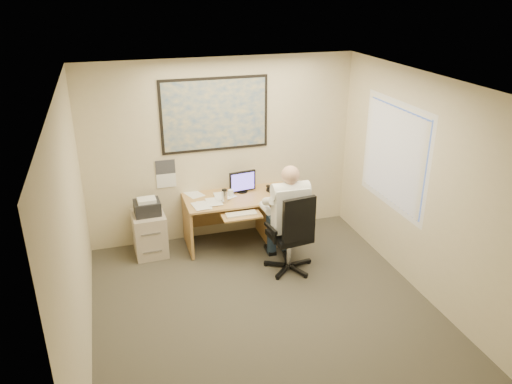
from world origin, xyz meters
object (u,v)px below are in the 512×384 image
object	(u,v)px
desk	(261,212)
office_chair	(290,249)
filing_cabinet	(149,230)
person	(289,219)

from	to	relation	value
desk	office_chair	distance (m)	1.01
filing_cabinet	person	xyz separation A→B (m)	(1.76, -0.95, 0.37)
desk	office_chair	size ratio (longest dim) A/B	1.39
desk	person	size ratio (longest dim) A/B	1.07
office_chair	filing_cabinet	bearing A→B (deg)	142.44
office_chair	person	distance (m)	0.42
desk	person	xyz separation A→B (m)	(0.10, -0.92, 0.31)
filing_cabinet	person	size ratio (longest dim) A/B	0.58
filing_cabinet	office_chair	bearing A→B (deg)	-32.98
desk	office_chair	bearing A→B (deg)	-84.63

